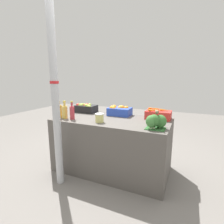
# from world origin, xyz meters

# --- Properties ---
(ground_plane) EXTENTS (10.00, 10.00, 0.00)m
(ground_plane) POSITION_xyz_m (0.00, 0.00, 0.00)
(ground_plane) COLOR slate
(market_table) EXTENTS (1.62, 0.83, 0.78)m
(market_table) POSITION_xyz_m (0.00, 0.00, 0.39)
(market_table) COLOR #56514C
(market_table) RESTS_ON ground_plane
(support_pole) EXTENTS (0.10, 0.10, 2.38)m
(support_pole) POSITION_xyz_m (-0.48, -0.59, 1.19)
(support_pole) COLOR #B7BABF
(support_pole) RESTS_ON ground_plane
(apple_crate) EXTENTS (0.35, 0.24, 0.15)m
(apple_crate) POSITION_xyz_m (-0.60, 0.26, 0.85)
(apple_crate) COLOR black
(apple_crate) RESTS_ON market_table
(orange_crate) EXTENTS (0.35, 0.24, 0.16)m
(orange_crate) POSITION_xyz_m (0.01, 0.27, 0.85)
(orange_crate) COLOR #2847B7
(orange_crate) RESTS_ON market_table
(carrot_crate) EXTENTS (0.35, 0.24, 0.15)m
(carrot_crate) POSITION_xyz_m (0.60, 0.26, 0.84)
(carrot_crate) COLOR red
(carrot_crate) RESTS_ON market_table
(broccoli_pile) EXTENTS (0.23, 0.21, 0.17)m
(broccoli_pile) POSITION_xyz_m (0.66, -0.25, 0.87)
(broccoli_pile) COLOR #2D602D
(broccoli_pile) RESTS_ON market_table
(juice_bottle_amber) EXTENTS (0.08, 0.08, 0.26)m
(juice_bottle_amber) POSITION_xyz_m (-0.73, -0.25, 0.89)
(juice_bottle_amber) COLOR gold
(juice_bottle_amber) RESTS_ON market_table
(juice_bottle_golden) EXTENTS (0.07, 0.07, 0.26)m
(juice_bottle_golden) POSITION_xyz_m (-0.63, -0.25, 0.89)
(juice_bottle_golden) COLOR gold
(juice_bottle_golden) RESTS_ON market_table
(juice_bottle_ruby) EXTENTS (0.07, 0.07, 0.26)m
(juice_bottle_ruby) POSITION_xyz_m (-0.50, -0.25, 0.89)
(juice_bottle_ruby) COLOR #B2333D
(juice_bottle_ruby) RESTS_ON market_table
(pickle_jar) EXTENTS (0.12, 0.12, 0.12)m
(pickle_jar) POSITION_xyz_m (-0.08, -0.24, 0.84)
(pickle_jar) COLOR #D1CC75
(pickle_jar) RESTS_ON market_table
(sparrow_bird) EXTENTS (0.07, 0.13, 0.05)m
(sparrow_bird) POSITION_xyz_m (0.67, -0.23, 0.98)
(sparrow_bird) COLOR #4C3D2D
(sparrow_bird) RESTS_ON broccoli_pile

